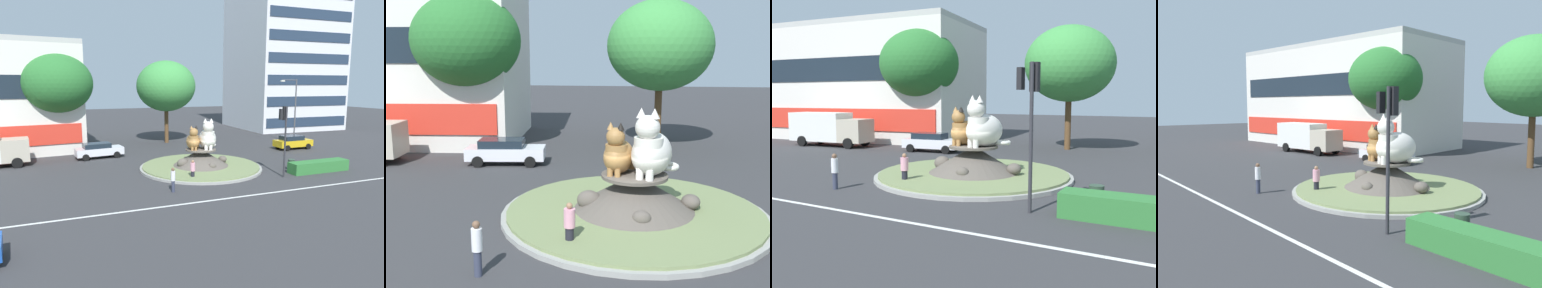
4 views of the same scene
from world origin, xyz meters
TOP-DOWN VIEW (x-y plane):
  - ground_plane at (0.00, 0.00)m, footprint 160.00×160.00m
  - lane_centreline at (0.00, -8.06)m, footprint 112.00×0.20m
  - roundabout_island at (-0.00, -0.00)m, footprint 10.36×10.36m
  - cat_statue_tabby at (-0.65, 0.10)m, footprint 1.66×2.08m
  - cat_statue_white at (0.60, -0.09)m, footprint 2.27×2.66m
  - traffic_light_mast at (4.80, -4.91)m, footprint 0.77×0.48m
  - shophouse_block at (-21.52, 14.84)m, footprint 26.31×13.66m
  - clipped_hedge_strip at (8.59, -4.59)m, footprint 5.33×1.20m
  - broadleaf_tree_behind_island at (-10.91, 11.01)m, footprint 6.92×6.92m
  - second_tree_near_tower at (1.41, 14.18)m, footprint 7.13×7.13m
  - pedestrian_pink_shirt at (-2.04, -3.30)m, footprint 0.38×0.38m
  - pedestrian_white_shirt at (-4.33, -5.53)m, footprint 0.30×0.30m
  - hatchback_near_shophouse at (-7.56, 7.70)m, footprint 4.69×2.37m
  - delivery_box_truck at (-17.55, 6.75)m, footprint 7.65×3.10m
  - litter_bin at (6.90, -3.25)m, footprint 0.56×0.56m

SIDE VIEW (x-z plane):
  - ground_plane at x=0.00m, z-range 0.00..0.00m
  - lane_centreline at x=0.00m, z-range 0.00..0.01m
  - clipped_hedge_strip at x=8.59m, z-range 0.00..0.90m
  - litter_bin at x=6.90m, z-range 0.00..0.90m
  - roundabout_island at x=0.00m, z-range -0.26..1.43m
  - hatchback_near_shophouse at x=-7.56m, z-range 0.05..1.52m
  - pedestrian_pink_shirt at x=-2.04m, z-range 0.03..1.58m
  - pedestrian_white_shirt at x=-4.33m, z-range 0.06..1.72m
  - delivery_box_truck at x=-17.55m, z-range 0.13..3.05m
  - cat_statue_tabby at x=-0.65m, z-range 1.41..3.47m
  - cat_statue_white at x=0.60m, z-range 1.33..3.98m
  - traffic_light_mast at x=4.80m, z-range 1.25..6.71m
  - shophouse_block at x=-21.52m, z-range 0.00..11.57m
  - second_tree_near_tower at x=1.41m, z-range 1.92..11.87m
  - broadleaf_tree_behind_island at x=-10.91m, z-range 2.10..12.24m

